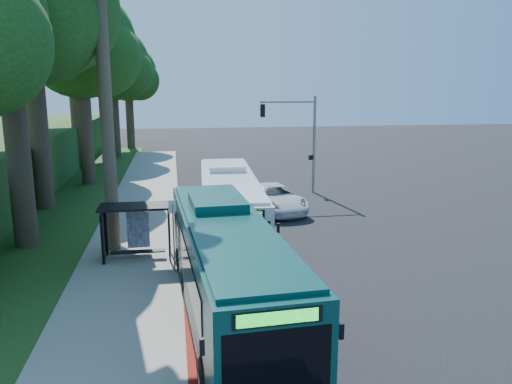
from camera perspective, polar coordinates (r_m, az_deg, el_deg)
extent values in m
plane|color=black|center=(26.54, 2.45, -4.81)|extent=(140.00, 140.00, 0.00)
cube|color=gray|center=(26.06, -13.53, -5.32)|extent=(4.50, 70.00, 0.12)
cube|color=maroon|center=(22.19, -8.22, -8.17)|extent=(0.25, 30.00, 0.13)
cube|color=#234719|center=(31.75, -23.25, -2.92)|extent=(8.00, 70.00, 0.06)
cube|color=black|center=(22.51, -13.57, -1.62)|extent=(3.20, 1.50, 0.10)
cube|color=black|center=(23.00, -17.02, -4.88)|extent=(0.06, 1.30, 2.20)
cube|color=navy|center=(23.50, -13.31, -4.18)|extent=(1.00, 0.12, 1.70)
cube|color=black|center=(22.97, -13.33, -6.65)|extent=(2.40, 0.40, 0.06)
cube|color=black|center=(23.56, -16.72, -4.46)|extent=(0.08, 0.08, 2.40)
cube|color=black|center=(23.36, -9.88, -4.26)|extent=(0.08, 0.08, 2.40)
cube|color=black|center=(22.42, -17.09, -5.32)|extent=(0.08, 0.08, 2.40)
cube|color=black|center=(22.21, -9.89, -5.12)|extent=(0.08, 0.08, 2.40)
cylinder|color=gray|center=(20.78, -9.38, -5.43)|extent=(0.06, 0.06, 3.00)
cube|color=white|center=(20.41, -9.51, -1.68)|extent=(0.35, 0.04, 0.55)
cylinder|color=gray|center=(36.52, 6.66, 5.35)|extent=(0.20, 0.20, 7.00)
cylinder|color=gray|center=(35.79, 3.65, 10.25)|extent=(4.00, 0.14, 0.14)
cube|color=black|center=(35.45, 0.76, 9.29)|extent=(0.30, 0.30, 0.90)
cube|color=black|center=(36.56, 6.24, 3.95)|extent=(0.25, 0.25, 0.35)
cylinder|color=#4C3F2D|center=(23.55, -16.75, 8.65)|extent=(0.60, 0.60, 13.00)
cylinder|color=#382B1E|center=(25.98, -25.66, 5.48)|extent=(1.10, 1.10, 10.50)
sphere|color=#163D10|center=(24.47, -23.84, 17.67)|extent=(5.60, 5.60, 5.60)
cylinder|color=#382B1E|center=(33.90, -23.73, 8.09)|extent=(1.18, 1.18, 11.90)
sphere|color=#163D10|center=(32.23, -21.69, 18.73)|extent=(7.00, 7.00, 7.00)
sphere|color=#163D10|center=(36.29, -26.72, 18.01)|extent=(6.50, 6.50, 6.50)
cylinder|color=#382B1E|center=(41.48, -18.94, 7.52)|extent=(1.06, 1.06, 9.80)
sphere|color=#163D10|center=(41.52, -19.52, 15.82)|extent=(8.40, 8.40, 8.40)
sphere|color=#163D10|center=(39.96, -17.26, 14.52)|extent=(5.88, 5.88, 5.88)
sphere|color=#163D10|center=(43.17, -21.08, 14.41)|extent=(5.46, 5.46, 5.46)
cylinder|color=#382B1E|center=(49.66, -19.82, 8.90)|extent=(1.14, 1.14, 11.20)
sphere|color=#163D10|center=(49.85, -20.41, 16.80)|extent=(9.60, 9.60, 9.60)
sphere|color=#163D10|center=(48.02, -18.28, 15.62)|extent=(6.72, 6.72, 6.72)
sphere|color=#163D10|center=(51.73, -21.87, 15.42)|extent=(6.24, 6.24, 6.24)
cylinder|color=#382B1E|center=(57.27, -15.87, 8.41)|extent=(1.02, 1.02, 9.10)
sphere|color=#163D10|center=(57.24, -16.20, 14.00)|extent=(8.00, 8.00, 8.00)
sphere|color=#163D10|center=(55.86, -14.60, 13.07)|extent=(5.60, 5.60, 5.60)
sphere|color=#163D10|center=(58.77, -17.39, 13.10)|extent=(5.20, 5.20, 5.20)
cylinder|color=#382B1E|center=(65.15, -14.22, 8.57)|extent=(0.98, 0.98, 8.40)
sphere|color=#163D10|center=(65.08, -14.46, 13.10)|extent=(7.00, 7.00, 7.00)
sphere|color=#163D10|center=(63.91, -13.21, 12.33)|extent=(4.90, 4.90, 4.90)
sphere|color=#163D10|center=(66.39, -15.42, 12.40)|extent=(4.55, 4.55, 4.55)
cube|color=silver|center=(24.54, -3.07, -1.78)|extent=(3.29, 12.50, 2.94)
cube|color=black|center=(24.94, -3.03, -5.18)|extent=(3.32, 12.56, 0.36)
cube|color=black|center=(24.97, -3.15, -0.87)|extent=(3.20, 9.78, 1.13)
cube|color=black|center=(18.57, -1.94, -5.57)|extent=(2.32, 0.25, 1.44)
cube|color=black|center=(30.46, -3.77, 1.56)|extent=(2.11, 0.24, 1.03)
cube|color=#19E533|center=(18.29, -1.95, -2.65)|extent=(1.71, 0.19, 0.29)
cube|color=silver|center=(24.22, -3.11, 1.71)|extent=(3.04, 11.87, 0.12)
cube|color=silver|center=(26.22, -3.38, 2.89)|extent=(1.98, 2.67, 0.36)
cylinder|color=black|center=(21.08, -5.64, -7.89)|extent=(0.36, 1.05, 1.03)
cylinder|color=black|center=(21.24, 0.86, -7.68)|extent=(0.36, 1.05, 1.03)
cylinder|color=black|center=(29.38, -5.91, -2.16)|extent=(0.36, 1.05, 1.03)
cylinder|color=black|center=(29.49, -1.27, -2.05)|extent=(0.36, 1.05, 1.03)
cube|color=#0B3D37|center=(16.52, -3.28, -8.64)|extent=(3.36, 12.64, 2.97)
cube|color=black|center=(17.12, -3.22, -13.46)|extent=(3.39, 12.70, 0.36)
cube|color=black|center=(16.90, -3.59, -7.12)|extent=(3.27, 9.89, 1.15)
cube|color=black|center=(10.92, 2.40, -18.72)|extent=(2.34, 0.26, 1.46)
cube|color=black|center=(22.29, -5.94, -2.30)|extent=(2.13, 0.25, 1.04)
cube|color=#19E533|center=(10.44, 2.46, -14.07)|extent=(1.73, 0.20, 0.29)
cube|color=#0B3D37|center=(16.04, -3.35, -3.49)|extent=(3.11, 12.00, 0.13)
cube|color=#0B3D37|center=(17.99, -4.45, -1.21)|extent=(2.00, 2.71, 0.36)
cylinder|color=black|center=(13.39, -5.60, -20.30)|extent=(0.37, 1.06, 1.04)
cylinder|color=black|center=(13.83, 4.93, -19.14)|extent=(0.37, 1.06, 1.04)
cylinder|color=black|center=(21.28, -8.61, -7.76)|extent=(0.37, 1.06, 1.04)
cylinder|color=black|center=(21.56, -2.17, -7.36)|extent=(0.37, 1.06, 1.04)
imported|color=white|center=(31.15, 2.02, -0.69)|extent=(3.95, 6.43, 1.66)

